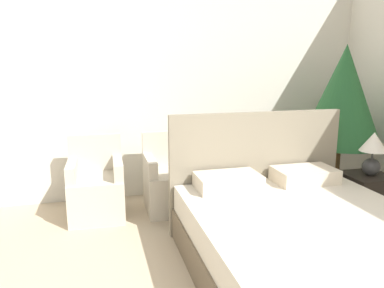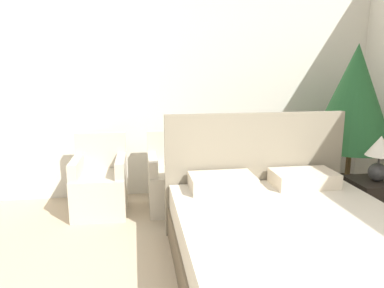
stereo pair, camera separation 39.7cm
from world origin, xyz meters
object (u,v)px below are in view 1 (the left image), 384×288
at_px(bed, 301,238).
at_px(armchair_near_window_left, 97,191).
at_px(armchair_near_window_right, 171,185).
at_px(potted_palm, 343,102).
at_px(nightstand, 365,199).
at_px(table_lamp, 373,149).

distance_m(bed, armchair_near_window_left, 2.27).
bearing_deg(armchair_near_window_right, armchair_near_window_left, -179.42).
bearing_deg(armchair_near_window_left, armchair_near_window_right, 1.43).
distance_m(potted_palm, nightstand, 1.21).
relative_size(armchair_near_window_left, armchair_near_window_right, 1.00).
xyz_separation_m(armchair_near_window_right, potted_palm, (2.08, -0.20, 0.94)).
bearing_deg(nightstand, armchair_near_window_right, 154.27).
bearing_deg(bed, armchair_near_window_left, 134.78).
height_order(armchair_near_window_left, potted_palm, potted_palm).
height_order(bed, armchair_near_window_left, bed).
relative_size(armchair_near_window_right, nightstand, 1.63).
bearing_deg(armchair_near_window_left, table_lamp, -17.49).
xyz_separation_m(bed, armchair_near_window_right, (-0.75, 1.61, -0.01)).
bearing_deg(bed, potted_palm, 46.72).
bearing_deg(nightstand, table_lamp, -72.26).
height_order(armchair_near_window_left, armchair_near_window_right, same).
bearing_deg(table_lamp, bed, -150.82).
bearing_deg(armchair_near_window_right, nightstand, -25.16).
bearing_deg(nightstand, armchair_near_window_left, 161.52).
height_order(potted_palm, table_lamp, potted_palm).
height_order(nightstand, table_lamp, table_lamp).
bearing_deg(table_lamp, armchair_near_window_right, 153.74).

